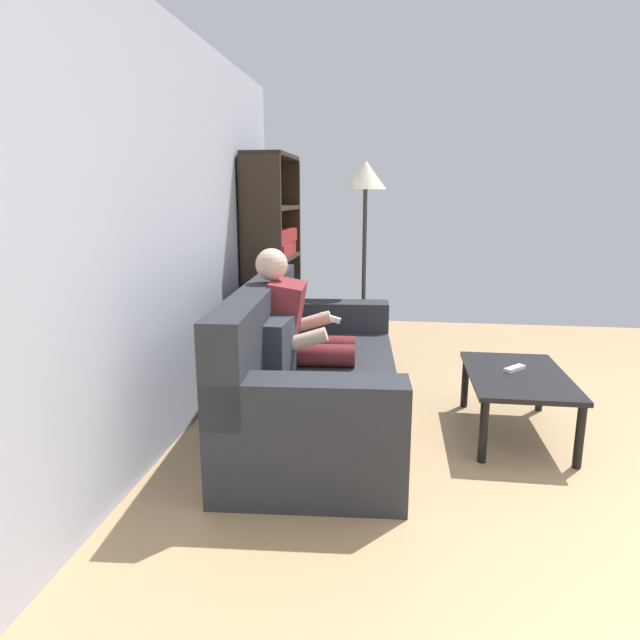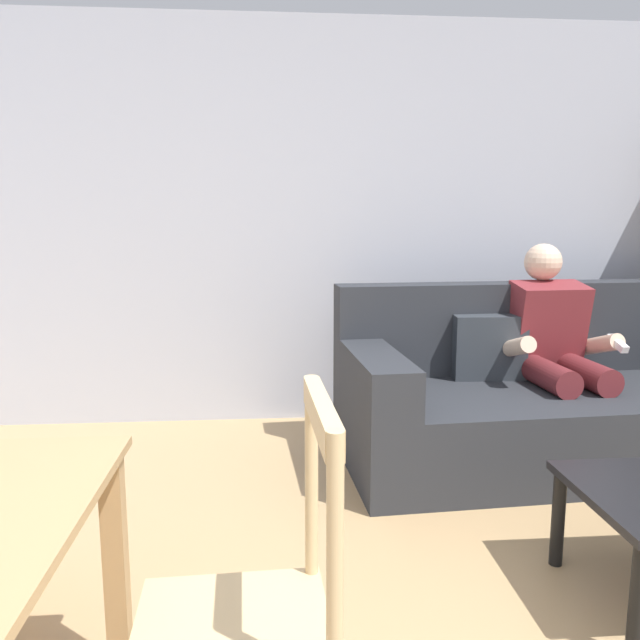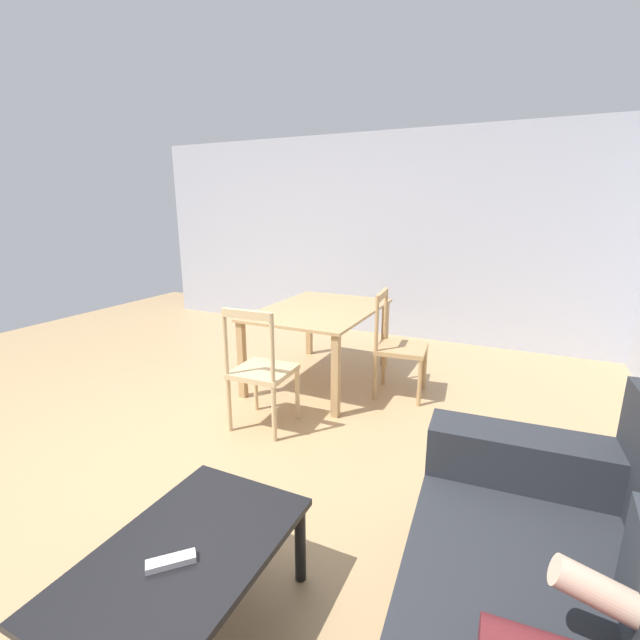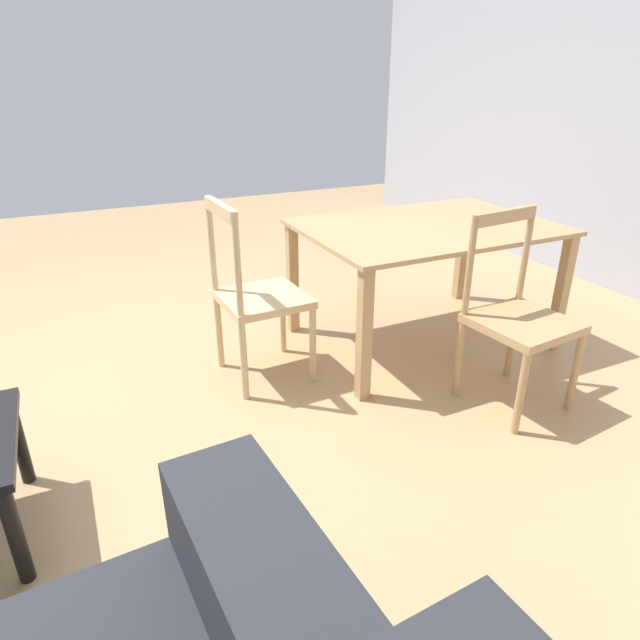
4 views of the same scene
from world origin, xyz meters
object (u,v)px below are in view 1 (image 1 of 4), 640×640
at_px(tv_remote, 515,368).
at_px(floor_lamp, 365,194).
at_px(couch, 309,377).
at_px(person_lounging, 302,334).
at_px(bookshelf, 271,269).
at_px(coffee_table, 517,381).

relative_size(tv_remote, floor_lamp, 0.10).
xyz_separation_m(couch, person_lounging, (0.08, 0.06, 0.27)).
distance_m(person_lounging, bookshelf, 1.62).
bearing_deg(bookshelf, person_lounging, -160.27).
distance_m(couch, coffee_table, 1.33).
relative_size(couch, tv_remote, 13.26).
height_order(couch, bookshelf, bookshelf).
distance_m(coffee_table, tv_remote, 0.09).
bearing_deg(tv_remote, couch, 48.20).
relative_size(coffee_table, floor_lamp, 0.52).
relative_size(person_lounging, tv_remote, 6.86).
xyz_separation_m(bookshelf, floor_lamp, (-0.15, -0.87, 0.68)).
bearing_deg(coffee_table, bookshelf, 50.77).
bearing_deg(tv_remote, bookshelf, 6.22).
distance_m(person_lounging, floor_lamp, 1.67).
distance_m(person_lounging, tv_remote, 1.39).
bearing_deg(person_lounging, couch, -146.60).
xyz_separation_m(tv_remote, floor_lamp, (1.36, 1.05, 1.09)).
relative_size(coffee_table, bookshelf, 0.50).
bearing_deg(floor_lamp, coffee_table, -143.44).
bearing_deg(person_lounging, floor_lamp, -13.66).
bearing_deg(tv_remote, person_lounging, 44.53).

